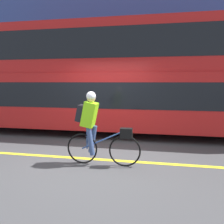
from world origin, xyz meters
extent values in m
plane|color=#424244|center=(0.00, 0.00, 0.00)|extent=(80.00, 80.00, 0.00)
cube|color=yellow|center=(0.00, 0.05, 0.00)|extent=(50.00, 0.14, 0.01)
cube|color=gray|center=(0.00, 5.53, 0.07)|extent=(60.00, 1.82, 0.14)
cube|color=#33478C|center=(0.00, 6.59, 4.99)|extent=(60.00, 0.30, 9.97)
cylinder|color=black|center=(3.52, 2.94, 0.48)|extent=(0.97, 0.30, 0.97)
cylinder|color=black|center=(-3.27, 2.94, 0.48)|extent=(0.97, 0.30, 0.97)
cube|color=#B21919|center=(0.12, 2.94, 1.21)|extent=(10.94, 2.51, 1.84)
cube|color=black|center=(0.12, 2.94, 1.43)|extent=(10.50, 2.53, 0.81)
cube|color=#B21919|center=(0.12, 2.94, 2.94)|extent=(10.94, 2.41, 1.62)
cube|color=black|center=(0.12, 2.94, 3.02)|extent=(10.50, 2.43, 0.91)
torus|color=black|center=(0.80, -0.26, 0.35)|extent=(0.70, 0.04, 0.70)
torus|color=black|center=(-0.17, -0.26, 0.35)|extent=(0.70, 0.04, 0.70)
cylinder|color=#2D4C8C|center=(0.31, -0.26, 0.58)|extent=(0.98, 0.03, 0.48)
cylinder|color=#2D4C8C|center=(-0.06, -0.26, 0.61)|extent=(0.03, 0.03, 0.52)
cube|color=black|center=(0.83, -0.26, 0.75)|extent=(0.26, 0.16, 0.22)
cube|color=#8CE019|center=(0.01, -0.26, 1.14)|extent=(0.37, 0.32, 0.58)
cube|color=black|center=(-0.19, -0.26, 1.16)|extent=(0.21, 0.26, 0.38)
cylinder|color=#384C7A|center=(0.05, -0.17, 0.56)|extent=(0.22, 0.11, 0.63)
cylinder|color=#384C7A|center=(0.05, -0.35, 0.56)|extent=(0.20, 0.11, 0.63)
sphere|color=tan|center=(0.05, -0.26, 1.50)|extent=(0.19, 0.19, 0.19)
sphere|color=silver|center=(0.05, -0.26, 1.54)|extent=(0.21, 0.21, 0.21)
cylinder|color=#59595B|center=(-2.43, 5.44, 1.33)|extent=(0.07, 0.07, 2.37)
cube|color=white|center=(-2.43, 5.40, 2.28)|extent=(0.36, 0.02, 0.36)
camera|label=1|loc=(1.37, -4.83, 1.85)|focal=35.00mm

